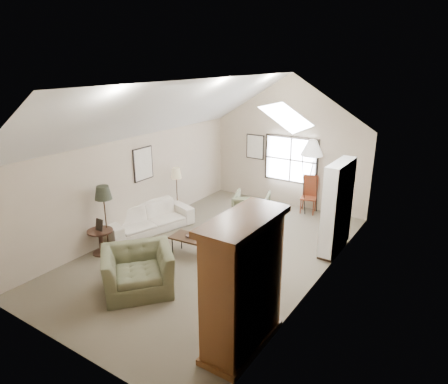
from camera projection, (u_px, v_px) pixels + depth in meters
The scene contains 18 objects.
room_shell at pixel (214, 116), 8.46m from camera, with size 5.01×8.01×4.00m.
window at pixel (291, 160), 12.11m from camera, with size 1.72×0.08×1.42m, color black.
skylight at pixel (288, 116), 8.50m from camera, with size 0.80×1.20×0.52m, color white, non-canonical shape.
wall_art at pixel (199, 155), 11.45m from camera, with size 1.97×3.71×0.88m.
armoire at pixel (243, 284), 6.10m from camera, with size 0.60×1.50×2.20m, color brown.
tv_alcove at pixel (338, 206), 9.17m from camera, with size 0.32×1.30×2.10m, color white.
media_console at pixel (333, 239), 9.46m from camera, with size 0.34×1.18×0.60m, color #382316.
tv_panel at pixel (336, 215), 9.26m from camera, with size 0.05×0.90×0.55m, color black.
sofa at pixel (149, 218), 10.60m from camera, with size 2.36×0.92×0.69m, color silver.
armchair_near at pixel (138, 270), 7.82m from camera, with size 1.33×1.16×0.86m, color #676748.
armchair_far at pixel (251, 208), 11.03m from camera, with size 0.93×0.96×0.87m, color #5F6144.
coffee_table at pixel (191, 246), 9.26m from camera, with size 0.92×0.51×0.47m, color #352415.
bowl at pixel (190, 236), 9.18m from camera, with size 0.22×0.22×0.05m, color #352015.
side_table at pixel (101, 242), 9.34m from camera, with size 0.59×0.59×0.59m, color #351F15.
side_chair at pixel (309, 195), 11.75m from camera, with size 0.43×0.43×1.11m, color maroon.
tripod_lamp at pixel (310, 176), 11.63m from camera, with size 0.64×0.64×2.22m, color silver, non-canonical shape.
dark_lamp at pixel (106, 218), 9.33m from camera, with size 0.39×0.39×1.65m, color black, non-canonical shape.
tan_lamp at pixel (177, 192), 11.42m from camera, with size 0.30×0.30×1.48m, color tan, non-canonical shape.
Camera 1 is at (4.85, -7.02, 4.39)m, focal length 32.00 mm.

